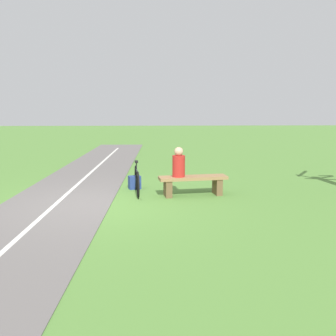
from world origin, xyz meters
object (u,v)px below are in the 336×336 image
object	(u,v)px
person_seated	(179,164)
bicycle	(137,180)
bench	(193,182)
backpack	(135,182)

from	to	relation	value
person_seated	bicycle	size ratio (longest dim) A/B	0.47
bench	person_seated	xyz separation A→B (m)	(0.38, 0.06, 0.49)
bicycle	backpack	size ratio (longest dim) A/B	4.29
person_seated	bench	bearing A→B (deg)	-180.00
person_seated	backpack	bearing A→B (deg)	-45.88
bicycle	person_seated	bearing A→B (deg)	67.27
bench	backpack	bearing A→B (deg)	-36.98
person_seated	backpack	size ratio (longest dim) A/B	2.00
bicycle	backpack	xyz separation A→B (m)	(0.09, -0.57, -0.18)
bench	backpack	size ratio (longest dim) A/B	4.75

